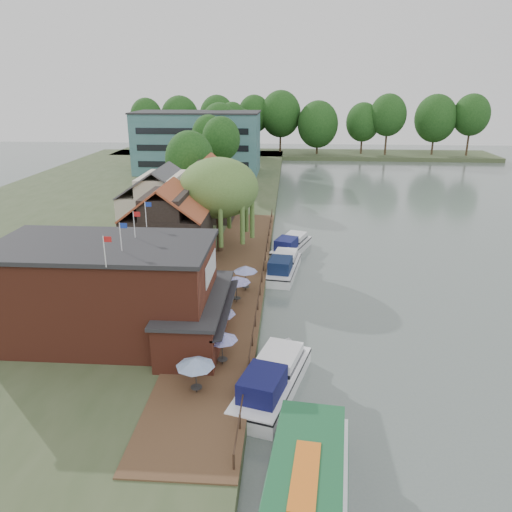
{
  "coord_description": "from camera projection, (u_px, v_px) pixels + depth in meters",
  "views": [
    {
      "loc": [
        -2.88,
        -33.37,
        18.95
      ],
      "look_at": [
        -6.0,
        12.0,
        3.0
      ],
      "focal_mm": 35.0,
      "sensor_mm": 36.0,
      "label": 1
    }
  ],
  "objects": [
    {
      "name": "willow",
      "position": [
        219.0,
        206.0,
        54.01
      ],
      "size": [
        8.6,
        8.6,
        10.43
      ],
      "primitive_type": null,
      "color": "#476B2D",
      "rests_on": "land_bank"
    },
    {
      "name": "pub",
      "position": [
        133.0,
        291.0,
        35.93
      ],
      "size": [
        20.0,
        11.0,
        7.3
      ],
      "primitive_type": null,
      "color": "maroon",
      "rests_on": "land_bank"
    },
    {
      "name": "cottage_c",
      "position": [
        208.0,
        188.0,
        67.74
      ],
      "size": [
        7.6,
        7.6,
        8.5
      ],
      "primitive_type": null,
      "color": "black",
      "rests_on": "land_bank"
    },
    {
      "name": "cruiser_0",
      "position": [
        272.0,
        375.0,
        31.75
      ],
      "size": [
        5.98,
        10.81,
        2.51
      ],
      "primitive_type": null,
      "rotation": [
        0.0,
        0.0,
        -0.27
      ],
      "color": "white",
      "rests_on": "ground"
    },
    {
      "name": "cottage_a",
      "position": [
        168.0,
        226.0,
        49.92
      ],
      "size": [
        8.6,
        7.6,
        8.5
      ],
      "primitive_type": null,
      "color": "black",
      "rests_on": "land_bank"
    },
    {
      "name": "bank_tree_1",
      "position": [
        221.0,
        155.0,
        83.03
      ],
      "size": [
        6.31,
        6.31,
        12.66
      ],
      "primitive_type": null,
      "color": "#143811",
      "rests_on": "land_bank"
    },
    {
      "name": "bank_tree_5",
      "position": [
        242.0,
        132.0,
        125.4
      ],
      "size": [
        6.72,
        6.72,
        11.66
      ],
      "primitive_type": null,
      "color": "#143811",
      "rests_on": "land_bank"
    },
    {
      "name": "cruiser_2",
      "position": [
        291.0,
        244.0,
        58.05
      ],
      "size": [
        5.82,
        9.73,
        2.22
      ],
      "primitive_type": null,
      "rotation": [
        0.0,
        0.0,
        -0.33
      ],
      "color": "silver",
      "rests_on": "ground"
    },
    {
      "name": "quay_rail",
      "position": [
        262.0,
        276.0,
        47.23
      ],
      "size": [
        0.2,
        49.0,
        1.0
      ],
      "primitive_type": null,
      "color": "black",
      "rests_on": "land_bank"
    },
    {
      "name": "bank_tree_2",
      "position": [
        209.0,
        150.0,
        90.41
      ],
      "size": [
        6.03,
        6.03,
        12.45
      ],
      "primitive_type": null,
      "color": "#143811",
      "rests_on": "land_bank"
    },
    {
      "name": "bank_tree_3",
      "position": [
        220.0,
        135.0,
        109.05
      ],
      "size": [
        8.24,
        8.24,
        13.76
      ],
      "primitive_type": null,
      "color": "#143811",
      "rests_on": "land_bank"
    },
    {
      "name": "umbrella_1",
      "position": [
        222.0,
        348.0,
        32.93
      ],
      "size": [
        2.15,
        2.15,
        2.38
      ],
      "primitive_type": null,
      "color": "navy",
      "rests_on": "quay_deck"
    },
    {
      "name": "umbrella_4",
      "position": [
        245.0,
        278.0,
        44.69
      ],
      "size": [
        2.19,
        2.19,
        2.38
      ],
      "primitive_type": null,
      "color": "navy",
      "rests_on": "quay_deck"
    },
    {
      "name": "cottage_b",
      "position": [
        163.0,
        203.0,
        59.52
      ],
      "size": [
        9.6,
        8.6,
        8.5
      ],
      "primitive_type": null,
      "color": "beige",
      "rests_on": "land_bank"
    },
    {
      "name": "swan",
      "position": [
        288.0,
        443.0,
        27.34
      ],
      "size": [
        0.44,
        0.44,
        0.44
      ],
      "primitive_type": "sphere",
      "color": "white",
      "rests_on": "ground"
    },
    {
      "name": "umbrella_2",
      "position": [
        220.0,
        322.0,
        36.54
      ],
      "size": [
        2.41,
        2.41,
        2.38
      ],
      "primitive_type": null,
      "color": "navy",
      "rests_on": "quay_deck"
    },
    {
      "name": "umbrella_0",
      "position": [
        196.0,
        375.0,
        29.9
      ],
      "size": [
        2.38,
        2.38,
        2.38
      ],
      "primitive_type": null,
      "color": "navy",
      "rests_on": "quay_deck"
    },
    {
      "name": "umbrella_3",
      "position": [
        237.0,
        289.0,
        42.31
      ],
      "size": [
        2.43,
        2.43,
        2.38
      ],
      "primitive_type": null,
      "color": "navy",
      "rests_on": "quay_deck"
    },
    {
      "name": "quay_deck",
      "position": [
        233.0,
        282.0,
        47.09
      ],
      "size": [
        6.0,
        50.0,
        0.1
      ],
      "primitive_type": "cube",
      "color": "#47301E",
      "rests_on": "land_bank"
    },
    {
      "name": "cruiser_1",
      "position": [
        283.0,
        264.0,
        51.45
      ],
      "size": [
        4.45,
        9.95,
        2.32
      ],
      "primitive_type": null,
      "rotation": [
        0.0,
        0.0,
        -0.14
      ],
      "color": "silver",
      "rests_on": "ground"
    },
    {
      "name": "hotel_block",
      "position": [
        198.0,
        142.0,
        102.46
      ],
      "size": [
        25.4,
        12.4,
        12.3
      ],
      "primitive_type": null,
      "color": "#38666B",
      "rests_on": "land_bank"
    },
    {
      "name": "bank_tree_4",
      "position": [
        233.0,
        131.0,
        118.43
      ],
      "size": [
        6.53,
        6.53,
        13.53
      ],
      "primitive_type": null,
      "color": "#143811",
      "rests_on": "land_bank"
    },
    {
      "name": "ground",
      "position": [
        325.0,
        348.0,
        37.5
      ],
      "size": [
        260.0,
        260.0,
        0.0
      ],
      "primitive_type": "plane",
      "color": "#55625E",
      "rests_on": "ground"
    },
    {
      "name": "land_bank",
      "position": [
        102.0,
        216.0,
        72.23
      ],
      "size": [
        50.0,
        140.0,
        1.0
      ],
      "primitive_type": "cube",
      "color": "#384728",
      "rests_on": "ground"
    },
    {
      "name": "bank_tree_0",
      "position": [
        190.0,
        168.0,
        74.87
      ],
      "size": [
        7.26,
        7.26,
        11.2
      ],
      "primitive_type": null,
      "color": "#143811",
      "rests_on": "land_bank"
    }
  ]
}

